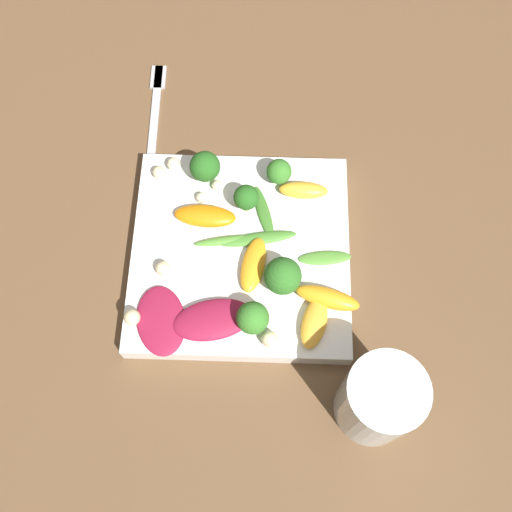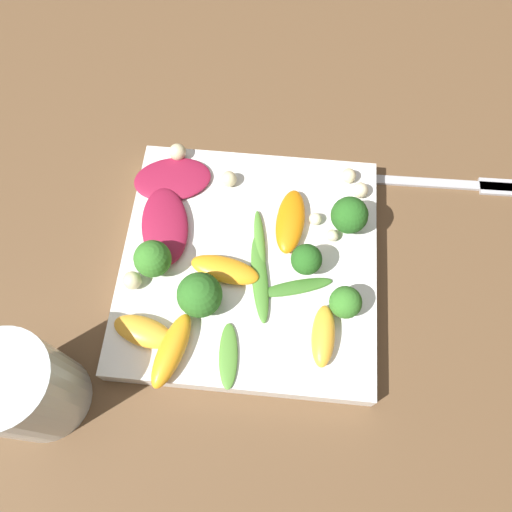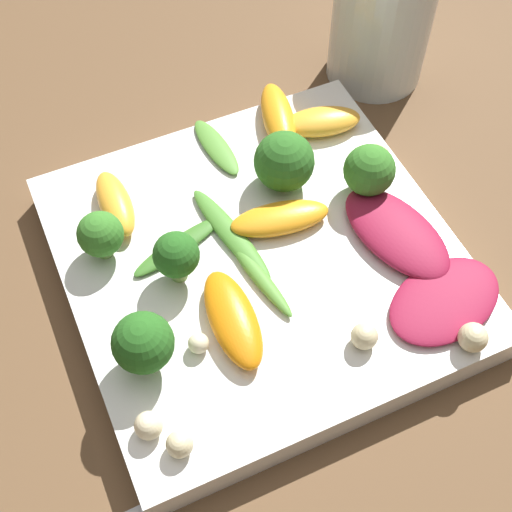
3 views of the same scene
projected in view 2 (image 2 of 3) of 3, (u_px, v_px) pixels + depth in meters
ground_plane at (249, 269)px, 0.53m from camera, size 2.40×2.40×0.00m
plate at (249, 265)px, 0.52m from camera, size 0.26×0.26×0.03m
drinking_glass at (26, 389)px, 0.43m from camera, size 0.08×0.08×0.11m
fork at (454, 184)px, 0.57m from camera, size 0.18×0.02×0.01m
radicchio_leaf_0 at (173, 179)px, 0.54m from camera, size 0.09×0.07×0.01m
radicchio_leaf_1 at (165, 226)px, 0.52m from camera, size 0.07×0.10×0.01m
orange_segment_0 at (172, 350)px, 0.46m from camera, size 0.04×0.08×0.02m
orange_segment_1 at (290, 221)px, 0.52m from camera, size 0.03×0.08×0.02m
orange_segment_2 at (144, 332)px, 0.47m from camera, size 0.07×0.04×0.02m
orange_segment_3 at (225, 270)px, 0.50m from camera, size 0.07×0.04×0.01m
orange_segment_4 at (323, 336)px, 0.47m from camera, size 0.02×0.06×0.02m
broccoli_floret_0 at (200, 295)px, 0.47m from camera, size 0.04×0.04×0.04m
broccoli_floret_1 at (306, 260)px, 0.48m from camera, size 0.03×0.03×0.04m
broccoli_floret_2 at (153, 259)px, 0.48m from camera, size 0.04×0.04×0.04m
broccoli_floret_3 at (345, 302)px, 0.47m from camera, size 0.03×0.03×0.04m
broccoli_floret_4 at (349, 216)px, 0.50m from camera, size 0.04×0.04×0.05m
arugula_sprig_0 at (295, 287)px, 0.49m from camera, size 0.08×0.04×0.01m
arugula_sprig_1 at (260, 242)px, 0.51m from camera, size 0.02×0.07×0.01m
arugula_sprig_2 at (228, 356)px, 0.47m from camera, size 0.02×0.06×0.01m
arugula_sprig_3 at (260, 278)px, 0.50m from camera, size 0.03×0.09×0.01m
macadamia_nut_0 at (315, 219)px, 0.52m from camera, size 0.01×0.01×0.01m
macadamia_nut_1 at (332, 235)px, 0.51m from camera, size 0.01×0.01×0.01m
macadamia_nut_2 at (229, 179)px, 0.54m from camera, size 0.02×0.02×0.02m
macadamia_nut_3 at (360, 190)px, 0.53m from camera, size 0.02×0.02×0.02m
macadamia_nut_4 at (349, 176)px, 0.54m from camera, size 0.02×0.02×0.02m
macadamia_nut_5 at (178, 152)px, 0.55m from camera, size 0.02×0.02×0.02m
macadamia_nut_6 at (132, 280)px, 0.49m from camera, size 0.02×0.02×0.02m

